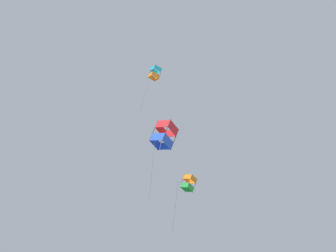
% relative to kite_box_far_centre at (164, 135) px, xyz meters
% --- Properties ---
extents(kite_box_far_centre, '(2.56, 2.12, 7.55)m').
position_rel_kite_box_far_centre_xyz_m(kite_box_far_centre, '(0.00, 0.00, 0.00)').
color(kite_box_far_centre, red).
extents(kite_box_mid_left, '(2.09, 1.71, 6.33)m').
position_rel_kite_box_far_centre_xyz_m(kite_box_mid_left, '(-1.06, 0.20, 8.98)').
color(kite_box_mid_left, '#1EB2C6').
extents(kite_box_highest, '(2.17, 1.75, 4.59)m').
position_rel_kite_box_far_centre_xyz_m(kite_box_highest, '(1.80, 1.31, -4.41)').
color(kite_box_highest, orange).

